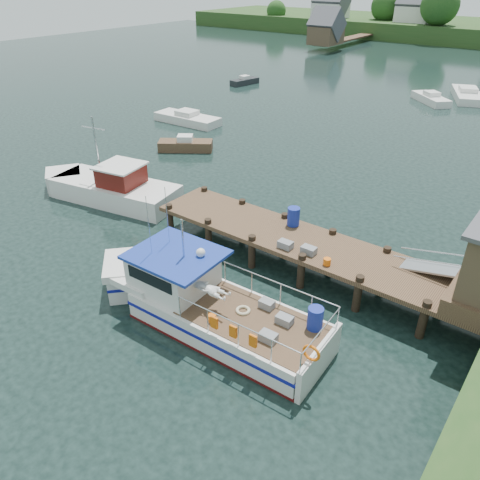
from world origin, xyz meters
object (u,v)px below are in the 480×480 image
Objects in this scene: moored_d at (467,95)px; moored_rowboat at (185,145)px; moored_e at (245,81)px; moored_a at (187,118)px; moored_b at (431,99)px; dock at (430,264)px; lobster_boat at (201,301)px; work_boat at (109,187)px.

moored_rowboat is at bearing -104.47° from moored_d.
moored_a is at bearing -70.25° from moored_e.
moored_a is at bearing -117.81° from moored_b.
moored_a is 16.09m from moored_e.
dock is at bearing -69.56° from moored_d.
work_boat is (-11.23, 4.84, -0.13)m from lobster_boat.
moored_a is (-24.50, 13.31, -1.84)m from dock.
lobster_boat is 1.14× the size of work_boat.
moored_a reaches higher than moored_e.
moored_e is at bearing 101.74° from work_boat.
moored_rowboat is (-13.52, 13.54, -0.47)m from lobster_boat.
lobster_boat is at bearing -76.11° from moored_b.
moored_e is (-29.80, 28.50, -1.88)m from dock.
moored_b is (9.59, 24.81, -0.02)m from moored_rowboat.
moored_a is 28.70m from moored_d.
dock reaches higher than moored_e.
dock is at bearing -43.20° from moored_e.
lobster_boat is 19.14m from moored_rowboat.
moored_rowboat is (-2.29, 8.70, -0.33)m from work_boat.
moored_d is at bearing 61.61° from moored_rowboat.
work_boat is at bearing -46.24° from moored_a.
work_boat is 15.49m from moored_a.
dock is 34.59m from moored_b.
moored_d is 23.40m from moored_e.
lobster_boat is 1.42× the size of moored_d.
lobster_boat is 2.18× the size of moored_b.
moored_e is (-5.30, 15.19, -0.04)m from moored_a.
moored_e is at bearing 126.49° from moored_a.
work_boat is 1.50× the size of moored_a.
moored_d reaches higher than moored_e.
moored_b is at bearing 63.26° from moored_rowboat.
dock reaches higher than moored_d.
moored_d reaches higher than moored_b.
dock is 1.62× the size of lobster_boat.
moored_b is 0.65× the size of moored_d.
moored_b is at bearing 93.41° from lobster_boat.
moored_d is (-1.52, 42.10, -0.45)m from lobster_boat.
work_boat is 2.46× the size of moored_e.
lobster_boat reaches higher than moored_e.
dock is 4.26× the size of moored_rowboat.
moored_d is at bearing 64.33° from work_boat.
moored_rowboat is 0.65× the size of moored_a.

